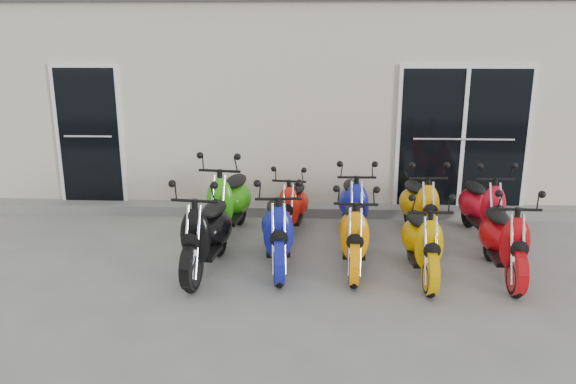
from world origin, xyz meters
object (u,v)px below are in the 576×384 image
Objects in this scene: scooter_back_blue at (354,197)px; scooter_back_yellow at (420,198)px; scooter_front_black at (206,223)px; scooter_back_extra at (483,198)px; scooter_front_blue at (278,220)px; scooter_back_green at (229,193)px; scooter_front_orange_a at (355,224)px; scooter_front_red at (505,230)px; scooter_back_red at (293,198)px; scooter_front_orange_b at (422,232)px.

scooter_back_blue is 0.90m from scooter_back_yellow.
scooter_front_black is 1.05× the size of scooter_back_yellow.
scooter_back_extra is at bearing -0.60° from scooter_back_blue.
scooter_back_green reaches higher than scooter_front_blue.
scooter_front_orange_a is 1.96m from scooter_back_green.
scooter_front_red is 0.99× the size of scooter_back_extra.
scooter_back_extra is at bearing 17.32° from scooter_front_blue.
scooter_back_green is (-3.34, 1.21, 0.07)m from scooter_front_red.
scooter_front_black is 1.04× the size of scooter_back_blue.
scooter_front_blue is at bearing 18.14° from scooter_front_black.
scooter_back_green is 0.90m from scooter_back_red.
scooter_front_blue is 1.04× the size of scooter_front_red.
scooter_back_red is at bearing 174.46° from scooter_back_extra.
scooter_front_orange_b is 0.95× the size of scooter_back_yellow.
scooter_front_blue is 1.13× the size of scooter_back_red.
scooter_front_red is (2.60, -0.17, -0.02)m from scooter_front_blue.
scooter_front_black is 1.15× the size of scooter_back_red.
scooter_back_green is (-2.40, 1.26, 0.09)m from scooter_front_orange_b.
scooter_back_yellow is at bearing 176.02° from scooter_back_extra.
scooter_back_yellow is (0.97, 1.14, 0.01)m from scooter_front_orange_a.
scooter_front_orange_a is 1.07× the size of scooter_back_red.
scooter_back_red is (0.87, 0.15, -0.11)m from scooter_back_green.
scooter_back_red is at bearing 125.57° from scooter_front_orange_a.
scooter_front_orange_b is at bearing -102.84° from scooter_back_yellow.
scooter_back_red is (-2.46, 1.37, -0.04)m from scooter_front_red.
scooter_back_green reaches higher than scooter_front_orange_b.
scooter_front_red is (0.94, 0.05, 0.02)m from scooter_front_orange_b.
scooter_front_red is at bearing 2.13° from scooter_front_orange_b.
scooter_front_orange_b is at bearing -20.44° from scooter_back_green.
scooter_back_extra reaches higher than scooter_front_orange_a.
scooter_front_blue is 1.03× the size of scooter_back_yellow.
scooter_front_blue reaches higher than scooter_front_orange_b.
scooter_front_black is 3.78m from scooter_back_extra.
scooter_back_yellow is (0.90, 0.00, -0.00)m from scooter_back_blue.
scooter_front_orange_a is 0.98× the size of scooter_back_yellow.
scooter_front_orange_a is 1.50m from scooter_back_yellow.
scooter_back_extra is at bearing 6.06° from scooter_back_red.
scooter_front_orange_b is 0.96× the size of scooter_front_red.
scooter_front_red is at bearing 6.56° from scooter_front_black.
scooter_front_red is 0.89× the size of scooter_back_green.
scooter_front_orange_b is 0.94m from scooter_front_red.
scooter_back_extra is (1.75, 0.00, -0.00)m from scooter_back_blue.
scooter_back_green is 1.21× the size of scooter_back_red.
scooter_front_orange_b is 1.51m from scooter_back_blue.
scooter_front_red is 1.30m from scooter_back_extra.
scooter_front_orange_a is 1.44m from scooter_back_red.
scooter_front_orange_a is 1.70m from scooter_front_red.
scooter_front_blue is 1.03× the size of scooter_back_extra.
scooter_back_green is at bearing 177.40° from scooter_back_extra.
scooter_front_black reaches higher than scooter_back_red.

